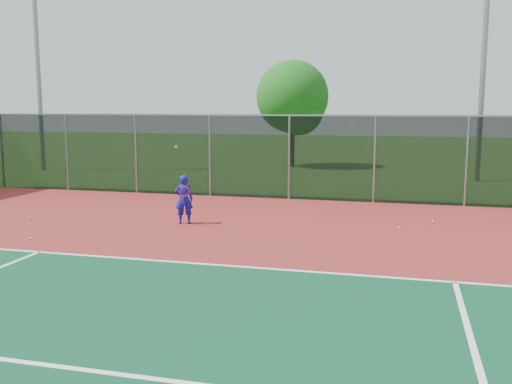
# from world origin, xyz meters

# --- Properties ---
(ground) EXTENTS (120.00, 120.00, 0.00)m
(ground) POSITION_xyz_m (0.00, 0.00, 0.00)
(ground) COLOR #285518
(ground) RESTS_ON ground
(court_apron) EXTENTS (30.00, 20.00, 0.02)m
(court_apron) POSITION_xyz_m (0.00, 2.00, 0.01)
(court_apron) COLOR maroon
(court_apron) RESTS_ON ground
(fence_back) EXTENTS (30.00, 0.06, 3.03)m
(fence_back) POSITION_xyz_m (0.00, 12.00, 1.56)
(fence_back) COLOR black
(fence_back) RESTS_ON court_apron
(tennis_player) EXTENTS (0.59, 0.65, 2.21)m
(tennis_player) POSITION_xyz_m (-5.01, 6.92, 0.72)
(tennis_player) COLOR #1811A7
(tennis_player) RESTS_ON court_apron
(practice_ball_0) EXTENTS (0.07, 0.07, 0.07)m
(practice_ball_0) POSITION_xyz_m (1.86, 8.81, 0.06)
(practice_ball_0) COLOR #C6E81B
(practice_ball_0) RESTS_ON court_apron
(practice_ball_1) EXTENTS (0.07, 0.07, 0.07)m
(practice_ball_1) POSITION_xyz_m (0.94, 7.64, 0.06)
(practice_ball_1) COLOR #C6E81B
(practice_ball_1) RESTS_ON court_apron
(practice_ball_2) EXTENTS (0.07, 0.07, 0.07)m
(practice_ball_2) POSITION_xyz_m (-7.96, 4.02, 0.06)
(practice_ball_2) COLOR #C6E81B
(practice_ball_2) RESTS_ON court_apron
(practice_ball_3) EXTENTS (0.07, 0.07, 0.07)m
(practice_ball_3) POSITION_xyz_m (-9.73, 9.27, 0.06)
(practice_ball_3) COLOR #C6E81B
(practice_ball_3) RESTS_ON court_apron
(practice_ball_4) EXTENTS (0.07, 0.07, 0.07)m
(practice_ball_4) POSITION_xyz_m (-9.68, 6.35, 0.06)
(practice_ball_4) COLOR #C6E81B
(practice_ball_4) RESTS_ON court_apron
(floodlight_nw) EXTENTS (0.90, 0.40, 11.94)m
(floodlight_nw) POSITION_xyz_m (-17.43, 18.15, 6.74)
(floodlight_nw) COLOR gray
(floodlight_nw) RESTS_ON ground
(floodlight_n) EXTENTS (0.90, 0.40, 11.94)m
(floodlight_n) POSITION_xyz_m (4.21, 19.24, 6.74)
(floodlight_n) COLOR gray
(floodlight_n) RESTS_ON ground
(tree_back_left) EXTENTS (4.01, 4.01, 5.89)m
(tree_back_left) POSITION_xyz_m (-5.02, 23.35, 3.70)
(tree_back_left) COLOR #352113
(tree_back_left) RESTS_ON ground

